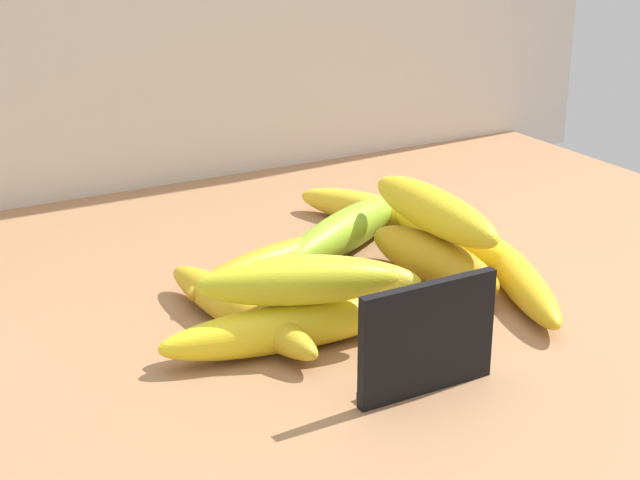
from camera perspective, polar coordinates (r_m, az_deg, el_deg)
counter_top at (r=84.54cm, az=-1.35°, el=-4.81°), size 110.00×76.00×3.00cm
chalkboard_sign at (r=69.66cm, az=6.22°, el=-5.91°), size 11.00×1.80×8.40cm
banana_0 at (r=84.64cm, az=0.26°, el=-2.15°), size 15.49×13.01×4.07cm
banana_1 at (r=94.06cm, az=7.91°, el=0.05°), size 5.03×19.02×4.09cm
banana_2 at (r=103.29cm, az=2.45°, el=1.90°), size 10.00×14.83×3.28cm
banana_3 at (r=88.46cm, az=6.57°, el=-1.15°), size 5.91×16.65×4.36cm
banana_4 at (r=79.52cm, az=-4.71°, el=-4.03°), size 6.34×20.88×3.46cm
banana_5 at (r=76.01cm, az=-1.77°, el=-5.05°), size 21.08×6.10×3.80cm
banana_6 at (r=95.58cm, az=1.54°, el=0.57°), size 20.09×13.58×4.03cm
banana_7 at (r=87.06cm, az=11.45°, el=-2.21°), size 10.37×19.34×3.25cm
banana_8 at (r=87.61cm, az=-3.04°, el=-1.53°), size 18.56×8.58×3.59cm
banana_9 at (r=88.40cm, az=6.62°, el=1.73°), size 4.54×18.52×4.01cm
banana_10 at (r=74.59cm, az=-1.25°, el=-2.45°), size 15.71×9.17×3.57cm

